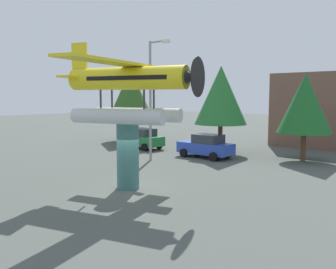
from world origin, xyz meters
The scene contains 9 objects.
ground_plane centered at (0.00, 0.00, 0.00)m, with size 140.00×140.00×0.00m, color #4C514C.
display_pedestal centered at (0.00, 0.00, 1.65)m, with size 1.10×1.10×3.30m, color #386B66.
floatplane_monument centered at (0.12, 0.04, 4.97)m, with size 7.19×10.26×4.00m.
car_near_green centered at (-9.48, 10.19, 0.88)m, with size 4.20×2.02×1.76m.
car_mid_blue centered at (-2.48, 10.05, 0.88)m, with size 4.20×2.02×1.76m.
streetlight_primary centered at (-4.62, 6.54, 4.82)m, with size 1.84×0.28×8.36m.
tree_west centered at (-14.06, 13.21, 4.66)m, with size 4.73×4.73×7.29m.
tree_east centered at (-2.83, 12.47, 4.62)m, with size 4.14×4.14×6.93m.
tree_center_back centered at (3.44, 13.56, 4.05)m, with size 3.77×3.77×6.16m.
Camera 1 is at (13.51, -12.23, 4.64)m, focal length 39.63 mm.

